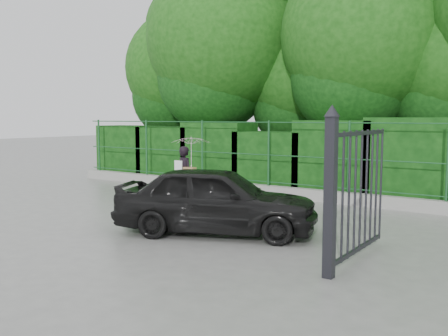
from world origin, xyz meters
The scene contains 8 objects.
ground centered at (0.00, 0.00, 0.00)m, with size 80.00×80.00×0.00m, color gray.
kerb centered at (0.00, 4.50, 0.15)m, with size 14.00×0.25×0.30m, color #9E9E99.
fence centered at (0.22, 4.50, 1.20)m, with size 14.13×0.06×1.80m.
hedge centered at (0.17, 5.50, 0.99)m, with size 14.20×1.20×2.18m.
trees centered at (1.14, 7.74, 4.62)m, with size 17.10×6.15×8.08m.
gate centered at (4.60, -0.72, 1.19)m, with size 0.22×2.33×2.36m.
woman centered at (-0.78, 2.47, 1.14)m, with size 0.98×1.00×1.71m.
car centered at (1.80, 0.06, 0.65)m, with size 1.52×3.79×1.29m, color black.
Camera 1 is at (7.21, -7.48, 2.19)m, focal length 40.00 mm.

